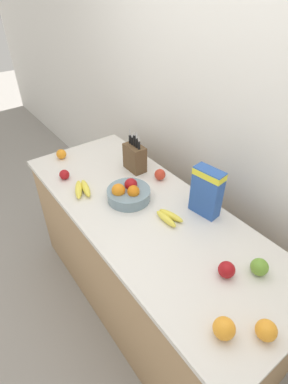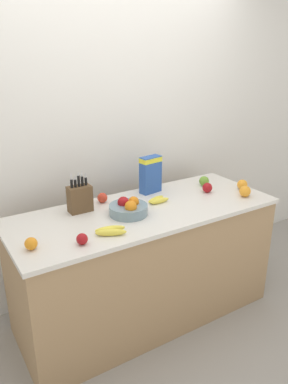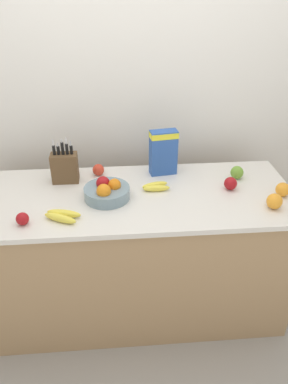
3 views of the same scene
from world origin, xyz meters
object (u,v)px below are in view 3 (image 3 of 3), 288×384
apple_leftmost (231,183)px  orange_by_cereal (274,201)px  banana_bunch_right (62,216)px  orange_front_center (283,189)px  fruit_bowl (107,191)px  apple_rightmost (237,172)px  apple_by_knife_block (98,170)px  banana_bunch_left (156,187)px  knife_block (65,167)px  apple_near_bananas (22,219)px  cereal_box (163,151)px

apple_leftmost → orange_by_cereal: size_ratio=0.89×
banana_bunch_right → orange_front_center: size_ratio=2.51×
fruit_bowl → orange_front_center: 1.00m
apple_rightmost → orange_by_cereal: orange_by_cereal is taller
fruit_bowl → orange_front_center: fruit_bowl is taller
apple_by_knife_block → banana_bunch_left: bearing=-31.8°
orange_by_cereal → apple_rightmost: bearing=106.3°
banana_bunch_left → apple_rightmost: apple_rightmost is taller
fruit_bowl → apple_leftmost: (0.73, 0.04, -0.01)m
banana_bunch_left → orange_by_cereal: 0.67m
orange_by_cereal → banana_bunch_right: bearing=-179.3°
knife_block → apple_near_bananas: 0.48m
knife_block → apple_near_bananas: knife_block is taller
banana_bunch_left → apple_near_bananas: (-0.71, -0.29, 0.01)m
apple_near_bananas → apple_by_knife_block: bearing=53.5°
banana_bunch_left → orange_front_center: orange_front_center is taller
apple_near_bananas → banana_bunch_left: bearing=22.4°
knife_block → apple_rightmost: bearing=-2.7°
orange_by_cereal → fruit_bowl: bearing=169.0°
knife_block → cereal_box: 0.61m
apple_leftmost → orange_by_cereal: orange_by_cereal is taller
cereal_box → apple_by_knife_block: bearing=170.5°
banana_bunch_right → apple_leftmost: size_ratio=2.65×
fruit_bowl → banana_bunch_left: (0.29, 0.07, -0.03)m
fruit_bowl → apple_leftmost: fruit_bowl is taller
knife_block → apple_by_knife_block: size_ratio=3.92×
knife_block → apple_rightmost: (1.05, -0.05, -0.05)m
apple_by_knife_block → orange_by_cereal: orange_by_cereal is taller
fruit_bowl → apple_leftmost: 0.73m
orange_by_cereal → knife_block: bearing=161.0°
fruit_bowl → apple_rightmost: size_ratio=3.23×
knife_block → fruit_bowl: (0.25, -0.22, -0.05)m
apple_rightmost → orange_by_cereal: (0.10, -0.35, 0.00)m
banana_bunch_left → banana_bunch_right: 0.58m
apple_rightmost → banana_bunch_right: bearing=-160.7°
banana_bunch_left → apple_by_knife_block: bearing=148.2°
apple_by_knife_block → apple_rightmost: bearing=-7.5°
apple_near_bananas → apple_leftmost: size_ratio=0.86×
knife_block → banana_bunch_right: (0.02, -0.41, -0.07)m
apple_near_bananas → apple_by_knife_block: 0.63m
knife_block → orange_front_center: knife_block is taller
fruit_bowl → orange_front_center: bearing=-3.1°
banana_bunch_left → banana_bunch_right: size_ratio=0.82×
banana_bunch_right → orange_by_cereal: 1.14m
cereal_box → apple_by_knife_block: (-0.41, 0.01, -0.12)m
apple_by_knife_block → apple_leftmost: bearing=-17.3°
banana_bunch_left → apple_leftmost: 0.44m
apple_by_knife_block → apple_leftmost: apple_leftmost is taller
cereal_box → orange_front_center: cereal_box is taller
banana_bunch_right → apple_leftmost: (0.96, 0.23, 0.02)m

